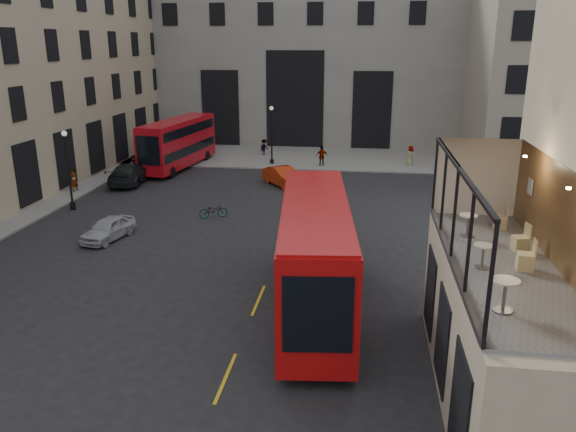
# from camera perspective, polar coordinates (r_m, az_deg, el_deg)

# --- Properties ---
(ground) EXTENTS (140.00, 140.00, 0.00)m
(ground) POSITION_cam_1_polar(r_m,az_deg,el_deg) (19.50, -0.38, -16.54)
(ground) COLOR black
(ground) RESTS_ON ground
(host_frontage) EXTENTS (3.00, 11.00, 4.50)m
(host_frontage) POSITION_cam_1_polar(r_m,az_deg,el_deg) (18.68, 20.18, -11.32)
(host_frontage) COLOR tan
(host_frontage) RESTS_ON ground
(cafe_floor) EXTENTS (3.00, 10.00, 0.10)m
(cafe_floor) POSITION_cam_1_polar(r_m,az_deg,el_deg) (17.73, 20.94, -4.75)
(cafe_floor) COLOR slate
(cafe_floor) RESTS_ON host_frontage
(gateway) EXTENTS (35.00, 10.60, 18.00)m
(gateway) POSITION_cam_1_polar(r_m,az_deg,el_deg) (64.45, 1.29, 16.01)
(gateway) COLOR gray
(gateway) RESTS_ON ground
(building_right) EXTENTS (16.60, 18.60, 20.00)m
(building_right) POSITION_cam_1_polar(r_m,az_deg,el_deg) (58.73, 26.27, 15.17)
(building_right) COLOR gray
(building_right) RESTS_ON ground
(pavement_far) EXTENTS (40.00, 12.00, 0.12)m
(pavement_far) POSITION_cam_1_polar(r_m,az_deg,el_deg) (55.72, -0.98, 6.14)
(pavement_far) COLOR slate
(pavement_far) RESTS_ON ground
(traffic_light_near) EXTENTS (0.16, 0.20, 3.80)m
(traffic_light_near) POSITION_cam_1_polar(r_m,az_deg,el_deg) (29.46, 0.98, 0.67)
(traffic_light_near) COLOR black
(traffic_light_near) RESTS_ON ground
(traffic_light_far) EXTENTS (0.16, 0.20, 3.80)m
(traffic_light_far) POSITION_cam_1_polar(r_m,az_deg,el_deg) (48.06, -13.59, 6.73)
(traffic_light_far) COLOR black
(traffic_light_far) RESTS_ON ground
(street_lamp_a) EXTENTS (0.36, 0.36, 5.33)m
(street_lamp_a) POSITION_cam_1_polar(r_m,az_deg,el_deg) (40.03, -21.35, 3.91)
(street_lamp_a) COLOR black
(street_lamp_a) RESTS_ON ground
(street_lamp_b) EXTENTS (0.36, 0.36, 5.33)m
(street_lamp_b) POSITION_cam_1_polar(r_m,az_deg,el_deg) (51.42, -1.67, 7.84)
(street_lamp_b) COLOR black
(street_lamp_b) RESTS_ON ground
(bus_near) EXTENTS (3.89, 12.03, 4.71)m
(bus_near) POSITION_cam_1_polar(r_m,az_deg,el_deg) (23.07, 2.75, -3.57)
(bus_near) COLOR #A30B0C
(bus_near) RESTS_ON ground
(bus_far) EXTENTS (3.85, 11.03, 4.31)m
(bus_far) POSITION_cam_1_polar(r_m,az_deg,el_deg) (50.96, -11.08, 7.47)
(bus_far) COLOR #AB0B15
(bus_far) RESTS_ON ground
(car_a) EXTENTS (2.28, 4.02, 1.29)m
(car_a) POSITION_cam_1_polar(r_m,az_deg,el_deg) (33.64, -17.81, -1.22)
(car_a) COLOR #A3A5AB
(car_a) RESTS_ON ground
(car_b) EXTENTS (3.96, 4.48, 1.47)m
(car_b) POSITION_cam_1_polar(r_m,az_deg,el_deg) (44.01, -0.46, 4.02)
(car_b) COLOR #B32B0B
(car_b) RESTS_ON ground
(car_c) EXTENTS (2.80, 5.87, 1.65)m
(car_c) POSITION_cam_1_polar(r_m,az_deg,el_deg) (46.46, -15.75, 4.19)
(car_c) COLOR black
(car_c) RESTS_ON ground
(bicycle) EXTENTS (1.87, 1.22, 0.93)m
(bicycle) POSITION_cam_1_polar(r_m,az_deg,el_deg) (36.37, -7.60, 0.55)
(bicycle) COLOR gray
(bicycle) RESTS_ON ground
(cyclist) EXTENTS (0.57, 0.78, 1.98)m
(cyclist) POSITION_cam_1_polar(r_m,az_deg,el_deg) (37.35, 0.80, 2.00)
(cyclist) COLOR #D9FF1A
(cyclist) RESTS_ON ground
(pedestrian_a) EXTENTS (1.05, 0.89, 1.91)m
(pedestrian_a) POSITION_cam_1_polar(r_m,az_deg,el_deg) (48.16, -15.29, 4.83)
(pedestrian_a) COLOR gray
(pedestrian_a) RESTS_ON ground
(pedestrian_b) EXTENTS (1.09, 1.24, 1.67)m
(pedestrian_b) POSITION_cam_1_polar(r_m,az_deg,el_deg) (55.70, -2.44, 6.94)
(pedestrian_b) COLOR gray
(pedestrian_b) RESTS_ON ground
(pedestrian_c) EXTENTS (1.20, 0.77, 1.90)m
(pedestrian_c) POSITION_cam_1_polar(r_m,az_deg,el_deg) (50.91, 3.46, 6.07)
(pedestrian_c) COLOR gray
(pedestrian_c) RESTS_ON ground
(pedestrian_d) EXTENTS (0.83, 1.03, 1.84)m
(pedestrian_d) POSITION_cam_1_polar(r_m,az_deg,el_deg) (52.41, 12.33, 5.99)
(pedestrian_d) COLOR gray
(pedestrian_d) RESTS_ON ground
(pedestrian_e) EXTENTS (0.63, 0.80, 1.92)m
(pedestrian_e) POSITION_cam_1_polar(r_m,az_deg,el_deg) (44.78, -20.93, 3.39)
(pedestrian_e) COLOR gray
(pedestrian_e) RESTS_ON ground
(cafe_table_near) EXTENTS (0.66, 0.66, 0.83)m
(cafe_table_near) POSITION_cam_1_polar(r_m,az_deg,el_deg) (14.56, 21.18, -7.06)
(cafe_table_near) COLOR silver
(cafe_table_near) RESTS_ON cafe_floor
(cafe_table_mid) EXTENTS (0.56, 0.56, 0.70)m
(cafe_table_mid) POSITION_cam_1_polar(r_m,az_deg,el_deg) (17.08, 19.21, -3.54)
(cafe_table_mid) COLOR beige
(cafe_table_mid) RESTS_ON cafe_floor
(cafe_table_far) EXTENTS (0.60, 0.60, 0.76)m
(cafe_table_far) POSITION_cam_1_polar(r_m,az_deg,el_deg) (19.66, 17.83, -0.59)
(cafe_table_far) COLOR white
(cafe_table_far) RESTS_ON cafe_floor
(cafe_chair_b) EXTENTS (0.50, 0.50, 0.92)m
(cafe_chair_b) POSITION_cam_1_polar(r_m,az_deg,el_deg) (17.47, 23.01, -4.17)
(cafe_chair_b) COLOR #D2B979
(cafe_chair_b) RESTS_ON cafe_floor
(cafe_chair_c) EXTENTS (0.51, 0.51, 0.89)m
(cafe_chair_c) POSITION_cam_1_polar(r_m,az_deg,el_deg) (18.93, 22.56, -2.53)
(cafe_chair_c) COLOR tan
(cafe_chair_c) RESTS_ON cafe_floor
(cafe_chair_d) EXTENTS (0.46, 0.46, 0.87)m
(cafe_chair_d) POSITION_cam_1_polar(r_m,az_deg,el_deg) (20.96, 20.74, -0.47)
(cafe_chair_d) COLOR tan
(cafe_chair_d) RESTS_ON cafe_floor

